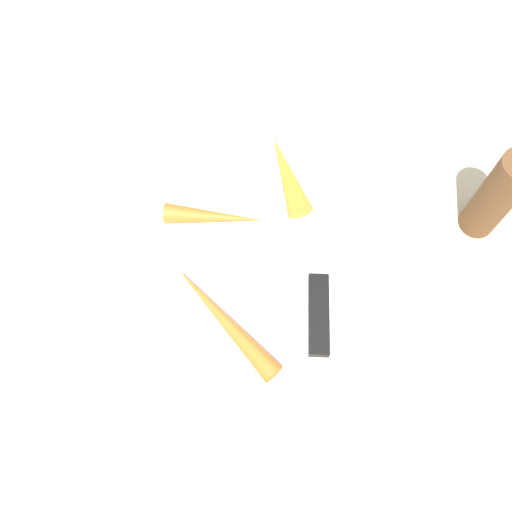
# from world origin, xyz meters

# --- Properties ---
(ground_plane) EXTENTS (1.40, 1.40, 0.00)m
(ground_plane) POSITION_xyz_m (0.00, 0.00, 0.00)
(ground_plane) COLOR #C6B793
(cutting_board) EXTENTS (0.36, 0.26, 0.01)m
(cutting_board) POSITION_xyz_m (0.00, 0.00, 0.01)
(cutting_board) COLOR white
(cutting_board) RESTS_ON ground_plane
(knife) EXTENTS (0.07, 0.20, 0.01)m
(knife) POSITION_xyz_m (0.05, -0.07, 0.02)
(knife) COLOR #B7B7BC
(knife) RESTS_ON cutting_board
(carrot_longest) EXTENTS (0.10, 0.15, 0.02)m
(carrot_longest) POSITION_xyz_m (-0.05, -0.07, 0.02)
(carrot_longest) COLOR orange
(carrot_longest) RESTS_ON cutting_board
(carrot_medium) EXTENTS (0.12, 0.06, 0.02)m
(carrot_medium) POSITION_xyz_m (-0.04, 0.05, 0.02)
(carrot_medium) COLOR orange
(carrot_medium) RESTS_ON cutting_board
(carrot_shortest) EXTENTS (0.04, 0.11, 0.03)m
(carrot_shortest) POSITION_xyz_m (0.06, 0.09, 0.03)
(carrot_shortest) COLOR orange
(carrot_shortest) RESTS_ON cutting_board
(pepper_grinder) EXTENTS (0.04, 0.04, 0.13)m
(pepper_grinder) POSITION_xyz_m (0.27, -0.01, 0.07)
(pepper_grinder) COLOR brown
(pepper_grinder) RESTS_ON ground_plane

